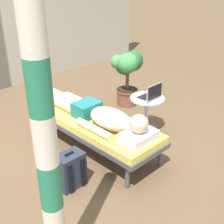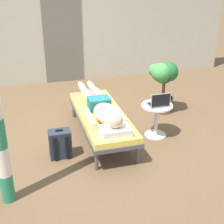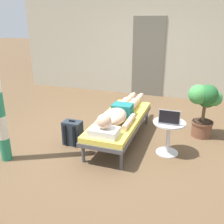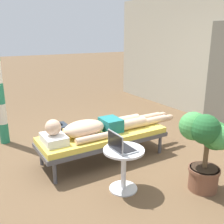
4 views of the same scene
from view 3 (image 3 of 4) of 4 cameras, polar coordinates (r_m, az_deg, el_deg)
name	(u,v)px [view 3 (image 3 of 4)]	position (r m, az deg, el deg)	size (l,w,h in m)	color
ground_plane	(120,136)	(4.48, 1.92, -5.46)	(40.00, 40.00, 0.00)	brown
house_wall_back	(155,44)	(6.78, 9.77, 15.02)	(7.60, 0.20, 2.70)	#B2AD99
house_door_panel	(148,57)	(6.74, 8.24, 12.24)	(0.84, 0.03, 2.04)	#625F54
lounge_chair	(120,121)	(4.19, 1.85, -2.14)	(0.67, 1.90, 0.42)	#4C4C51
person_reclining	(119,113)	(4.07, 1.62, -0.24)	(0.53, 2.17, 0.32)	white
side_table	(169,132)	(3.87, 12.82, -4.52)	(0.48, 0.48, 0.52)	silver
laptop	(169,120)	(3.73, 12.99, -1.69)	(0.31, 0.24, 0.23)	#A5A8AD
backpack	(73,133)	(4.17, -8.93, -4.75)	(0.30, 0.26, 0.42)	#262D38
potted_plant	(204,103)	(4.52, 20.38, 1.98)	(0.56, 0.53, 0.96)	brown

